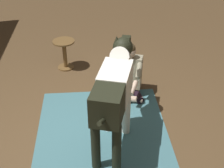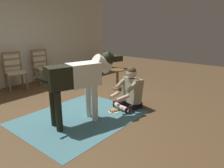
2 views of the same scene
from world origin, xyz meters
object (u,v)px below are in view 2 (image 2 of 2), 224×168
at_px(hot_dog_on_plate, 114,111).
at_px(round_side_table, 117,77).
at_px(dining_chair_left_of_pair, 14,69).
at_px(large_dog, 81,77).
at_px(dining_chair_right_of_pair, 42,65).
at_px(person_sitting_on_floor, 130,91).

bearing_deg(hot_dog_on_plate, round_side_table, 34.97).
height_order(dining_chair_left_of_pair, large_dog, large_dog).
relative_size(dining_chair_right_of_pair, hot_dog_on_plate, 4.84).
xyz_separation_m(dining_chair_right_of_pair, large_dog, (-1.02, -2.77, 0.26)).
relative_size(dining_chair_right_of_pair, round_side_table, 1.85).
height_order(hot_dog_on_plate, round_side_table, round_side_table).
bearing_deg(person_sitting_on_floor, round_side_table, 48.74).
xyz_separation_m(dining_chair_right_of_pair, person_sitting_on_floor, (0.04, -3.07, -0.19)).
bearing_deg(round_side_table, hot_dog_on_plate, -145.03).
xyz_separation_m(dining_chair_right_of_pair, hot_dog_on_plate, (-0.36, -2.96, -0.52)).
bearing_deg(dining_chair_right_of_pair, hot_dog_on_plate, -96.91).
distance_m(dining_chair_left_of_pair, hot_dog_on_plate, 3.04).
relative_size(dining_chair_left_of_pair, large_dog, 0.62).
xyz_separation_m(person_sitting_on_floor, hot_dog_on_plate, (-0.40, 0.11, -0.33)).
bearing_deg(dining_chair_left_of_pair, round_side_table, -49.68).
height_order(dining_chair_right_of_pair, person_sitting_on_floor, dining_chair_right_of_pair).
xyz_separation_m(dining_chair_left_of_pair, hot_dog_on_plate, (0.46, -2.96, -0.52)).
bearing_deg(dining_chair_left_of_pair, dining_chair_right_of_pair, 0.10).
distance_m(large_dog, round_side_table, 2.13).
height_order(dining_chair_left_of_pair, person_sitting_on_floor, dining_chair_left_of_pair).
xyz_separation_m(hot_dog_on_plate, round_side_table, (1.28, 0.90, 0.29)).
relative_size(dining_chair_left_of_pair, hot_dog_on_plate, 4.84).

